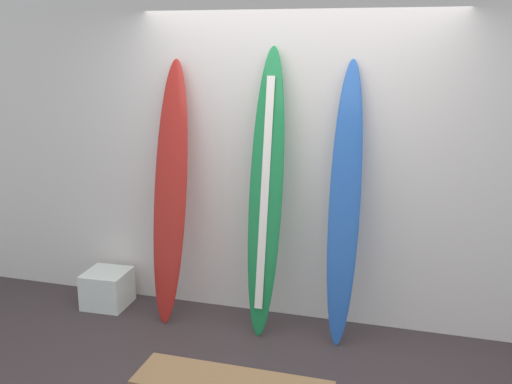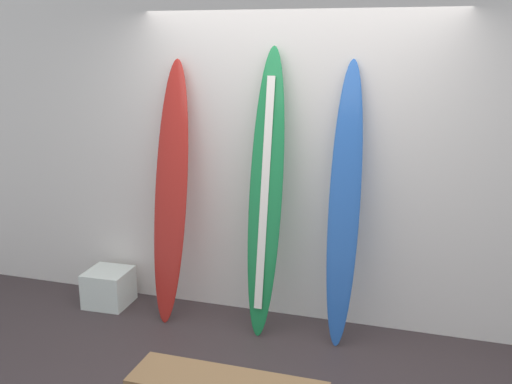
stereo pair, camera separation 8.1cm
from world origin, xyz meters
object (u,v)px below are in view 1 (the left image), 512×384
surfboard_crimson (170,193)px  surfboard_cobalt (345,205)px  surfboard_emerald (266,194)px  display_block_left (107,288)px

surfboard_crimson → surfboard_cobalt: 1.41m
surfboard_emerald → surfboard_cobalt: (0.61, 0.03, -0.05)m
surfboard_crimson → display_block_left: surfboard_crimson is taller
surfboard_emerald → surfboard_cobalt: size_ratio=1.04×
surfboard_cobalt → display_block_left: (-2.05, -0.04, -0.92)m
surfboard_cobalt → surfboard_crimson: bearing=-178.6°
surfboard_emerald → display_block_left: (-1.44, -0.01, -0.96)m
surfboard_emerald → surfboard_cobalt: surfboard_emerald is taller
surfboard_crimson → surfboard_cobalt: surfboard_cobalt is taller
surfboard_cobalt → display_block_left: 2.24m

